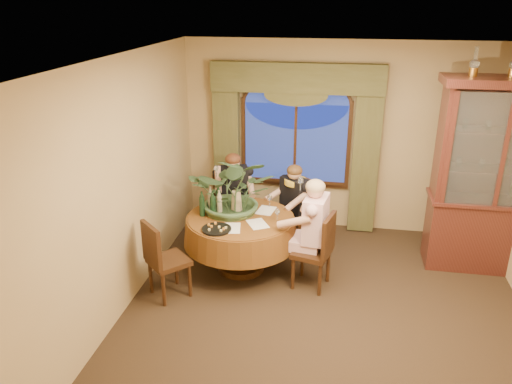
% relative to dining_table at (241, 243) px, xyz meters
% --- Properties ---
extents(floor, '(5.00, 5.00, 0.00)m').
position_rel_dining_table_xyz_m(floor, '(1.12, -0.93, -0.38)').
color(floor, black).
rests_on(floor, ground).
extents(wall_back, '(4.50, 0.00, 4.50)m').
position_rel_dining_table_xyz_m(wall_back, '(1.12, 1.57, 1.02)').
color(wall_back, '#A48858').
rests_on(wall_back, ground).
extents(ceiling, '(5.00, 5.00, 0.00)m').
position_rel_dining_table_xyz_m(ceiling, '(1.12, -0.93, 2.42)').
color(ceiling, white).
rests_on(ceiling, wall_back).
extents(window, '(1.62, 0.10, 1.32)m').
position_rel_dining_table_xyz_m(window, '(0.52, 1.50, 0.92)').
color(window, navy).
rests_on(window, wall_back).
extents(arched_transom, '(1.60, 0.06, 0.44)m').
position_rel_dining_table_xyz_m(arched_transom, '(0.53, 1.50, 1.71)').
color(arched_transom, navy).
rests_on(arched_transom, wall_back).
extents(drapery_left, '(0.38, 0.14, 2.32)m').
position_rel_dining_table_xyz_m(drapery_left, '(-0.50, 1.45, 0.80)').
color(drapery_left, '#454520').
rests_on(drapery_left, floor).
extents(drapery_right, '(0.38, 0.14, 2.32)m').
position_rel_dining_table_xyz_m(drapery_right, '(1.56, 1.45, 0.80)').
color(drapery_right, '#454520').
rests_on(drapery_right, floor).
extents(swag_valance, '(2.45, 0.16, 0.42)m').
position_rel_dining_table_xyz_m(swag_valance, '(0.52, 1.42, 1.90)').
color(swag_valance, '#454520').
rests_on(swag_valance, wall_back).
extents(dining_table, '(1.64, 1.64, 0.75)m').
position_rel_dining_table_xyz_m(dining_table, '(0.00, 0.00, 0.00)').
color(dining_table, maroon).
rests_on(dining_table, floor).
extents(china_cabinet, '(1.52, 0.60, 2.47)m').
position_rel_dining_table_xyz_m(china_cabinet, '(3.09, 0.64, 0.86)').
color(china_cabinet, '#3B1611').
rests_on(china_cabinet, floor).
extents(oil_lamp_left, '(0.11, 0.11, 0.34)m').
position_rel_dining_table_xyz_m(oil_lamp_left, '(2.65, 0.64, 2.27)').
color(oil_lamp_left, '#A5722D').
rests_on(oil_lamp_left, china_cabinet).
extents(chair_right, '(0.51, 0.51, 0.96)m').
position_rel_dining_table_xyz_m(chair_right, '(0.93, -0.24, 0.10)').
color(chair_right, black).
rests_on(chair_right, floor).
extents(chair_back_right, '(0.59, 0.59, 0.96)m').
position_rel_dining_table_xyz_m(chair_back_right, '(0.68, 0.75, 0.10)').
color(chair_back_right, black).
rests_on(chair_back_right, floor).
extents(chair_back, '(0.55, 0.55, 0.96)m').
position_rel_dining_table_xyz_m(chair_back, '(-0.35, 0.89, 0.10)').
color(chair_back, black).
rests_on(chair_back, floor).
extents(chair_front_left, '(0.59, 0.59, 0.96)m').
position_rel_dining_table_xyz_m(chair_front_left, '(-0.71, -0.74, 0.10)').
color(chair_front_left, black).
rests_on(chair_front_left, floor).
extents(person_pink, '(0.52, 0.55, 1.37)m').
position_rel_dining_table_xyz_m(person_pink, '(0.95, -0.15, 0.31)').
color(person_pink, beige).
rests_on(person_pink, floor).
extents(person_back, '(0.58, 0.55, 1.31)m').
position_rel_dining_table_xyz_m(person_back, '(-0.29, 0.88, 0.28)').
color(person_back, black).
rests_on(person_back, floor).
extents(person_scarf, '(0.61, 0.60, 1.25)m').
position_rel_dining_table_xyz_m(person_scarf, '(0.61, 0.72, 0.25)').
color(person_scarf, black).
rests_on(person_scarf, floor).
extents(stoneware_vase, '(0.15, 0.15, 0.28)m').
position_rel_dining_table_xyz_m(stoneware_vase, '(-0.08, 0.17, 0.51)').
color(stoneware_vase, tan).
rests_on(stoneware_vase, dining_table).
extents(centerpiece_plant, '(1.08, 1.20, 0.94)m').
position_rel_dining_table_xyz_m(centerpiece_plant, '(-0.11, 0.17, 1.04)').
color(centerpiece_plant, '#3A5835').
rests_on(centerpiece_plant, dining_table).
extents(olive_bowl, '(0.15, 0.15, 0.05)m').
position_rel_dining_table_xyz_m(olive_bowl, '(0.02, -0.06, 0.40)').
color(olive_bowl, '#475B2B').
rests_on(olive_bowl, dining_table).
extents(cheese_platter, '(0.35, 0.35, 0.02)m').
position_rel_dining_table_xyz_m(cheese_platter, '(-0.20, -0.43, 0.39)').
color(cheese_platter, black).
rests_on(cheese_platter, dining_table).
extents(wine_bottle_0, '(0.07, 0.07, 0.33)m').
position_rel_dining_table_xyz_m(wine_bottle_0, '(-0.33, 0.20, 0.54)').
color(wine_bottle_0, black).
rests_on(wine_bottle_0, dining_table).
extents(wine_bottle_1, '(0.07, 0.07, 0.33)m').
position_rel_dining_table_xyz_m(wine_bottle_1, '(-0.28, 0.03, 0.54)').
color(wine_bottle_1, tan).
rests_on(wine_bottle_1, dining_table).
extents(wine_bottle_2, '(0.07, 0.07, 0.33)m').
position_rel_dining_table_xyz_m(wine_bottle_2, '(-0.35, -0.03, 0.54)').
color(wine_bottle_2, black).
rests_on(wine_bottle_2, dining_table).
extents(wine_bottle_3, '(0.07, 0.07, 0.33)m').
position_rel_dining_table_xyz_m(wine_bottle_3, '(-0.42, 0.12, 0.54)').
color(wine_bottle_3, tan).
rests_on(wine_bottle_3, dining_table).
extents(wine_bottle_4, '(0.07, 0.07, 0.33)m').
position_rel_dining_table_xyz_m(wine_bottle_4, '(-0.48, -0.05, 0.54)').
color(wine_bottle_4, black).
rests_on(wine_bottle_4, dining_table).
extents(tasting_paper_0, '(0.33, 0.36, 0.00)m').
position_rel_dining_table_xyz_m(tasting_paper_0, '(0.25, -0.18, 0.38)').
color(tasting_paper_0, white).
rests_on(tasting_paper_0, dining_table).
extents(tasting_paper_1, '(0.25, 0.33, 0.00)m').
position_rel_dining_table_xyz_m(tasting_paper_1, '(0.29, 0.24, 0.38)').
color(tasting_paper_1, white).
rests_on(tasting_paper_1, dining_table).
extents(tasting_paper_2, '(0.26, 0.33, 0.00)m').
position_rel_dining_table_xyz_m(tasting_paper_2, '(-0.04, -0.35, 0.38)').
color(tasting_paper_2, white).
rests_on(tasting_paper_2, dining_table).
extents(wine_glass_person_pink, '(0.07, 0.07, 0.18)m').
position_rel_dining_table_xyz_m(wine_glass_person_pink, '(0.48, -0.07, 0.46)').
color(wine_glass_person_pink, silver).
rests_on(wine_glass_person_pink, dining_table).
extents(wine_glass_person_back, '(0.07, 0.07, 0.18)m').
position_rel_dining_table_xyz_m(wine_glass_person_back, '(-0.15, 0.46, 0.46)').
color(wine_glass_person_back, silver).
rests_on(wine_glass_person_back, dining_table).
extents(wine_glass_person_scarf, '(0.07, 0.07, 0.18)m').
position_rel_dining_table_xyz_m(wine_glass_person_scarf, '(0.32, 0.37, 0.46)').
color(wine_glass_person_scarf, silver).
rests_on(wine_glass_person_scarf, dining_table).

